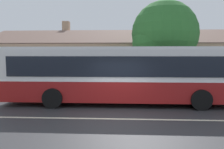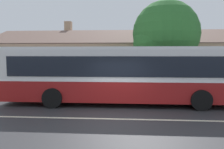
{
  "view_description": "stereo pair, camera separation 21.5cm",
  "coord_description": "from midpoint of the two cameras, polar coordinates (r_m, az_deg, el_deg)",
  "views": [
    {
      "loc": [
        0.22,
        -8.8,
        2.66
      ],
      "look_at": [
        -0.41,
        3.1,
        1.56
      ],
      "focal_mm": 35.0,
      "sensor_mm": 36.0,
      "label": 1
    },
    {
      "loc": [
        0.44,
        -8.78,
        2.66
      ],
      "look_at": [
        -0.41,
        3.1,
        1.56
      ],
      "focal_mm": 35.0,
      "sensor_mm": 36.0,
      "label": 2
    }
  ],
  "objects": [
    {
      "name": "sidewalk_far",
      "position": [
        15.02,
        1.74,
        -4.63
      ],
      "size": [
        60.0,
        3.0,
        0.15
      ],
      "primitive_type": "cube",
      "color": "#ADAAA3",
      "rests_on": "ground"
    },
    {
      "name": "street_tree_primary",
      "position": [
        16.1,
        12.66,
        9.78
      ],
      "size": [
        4.7,
        4.7,
        6.48
      ],
      "color": "#4C3828",
      "rests_on": "ground"
    },
    {
      "name": "ground_plane",
      "position": [
        9.19,
        0.87,
        -11.55
      ],
      "size": [
        300.0,
        300.0,
        0.0
      ],
      "primitive_type": "plane",
      "color": "#2D2D30"
    },
    {
      "name": "lane_divider_stripe",
      "position": [
        9.19,
        0.87,
        -11.53
      ],
      "size": [
        60.0,
        0.16,
        0.01
      ],
      "primitive_type": "cube",
      "color": "beige",
      "rests_on": "ground"
    },
    {
      "name": "transit_bus",
      "position": [
        11.74,
        2.04,
        0.29
      ],
      "size": [
        12.42,
        2.79,
        3.04
      ],
      "color": "maroon",
      "rests_on": "ground"
    },
    {
      "name": "community_building",
      "position": [
        22.32,
        5.89,
        3.27
      ],
      "size": [
        27.22,
        9.03,
        6.13
      ],
      "color": "tan",
      "rests_on": "ground"
    },
    {
      "name": "bench_by_building",
      "position": [
        16.8,
        -26.87,
        -2.43
      ],
      "size": [
        1.73,
        0.51,
        0.94
      ],
      "color": "brown",
      "rests_on": "sidewalk_far"
    }
  ]
}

